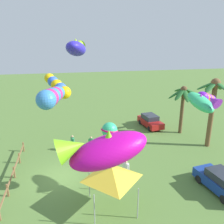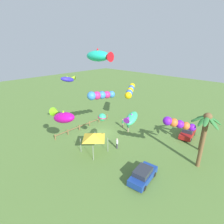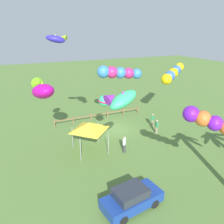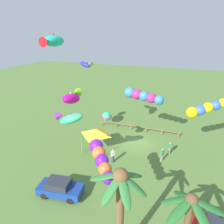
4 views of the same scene
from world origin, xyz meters
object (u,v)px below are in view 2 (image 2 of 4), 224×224
Objects in this scene: spectator_2 at (123,123)px; kite_fish_3 at (68,79)px; palm_tree_0 at (205,123)px; kite_fish_6 at (131,118)px; kite_ball_1 at (102,117)px; kite_tube_2 at (101,95)px; kite_tube_0 at (130,91)px; kite_fish_5 at (63,117)px; spectator_0 at (117,143)px; palm_tree_1 at (205,129)px; kite_fish_7 at (99,56)px; spectator_1 at (128,127)px; parked_car_1 at (188,133)px; kite_tube_4 at (178,124)px; festival_tent at (94,136)px; parked_car_0 at (143,175)px.

spectator_2 is 0.83× the size of kite_fish_3.
kite_fish_6 reaches higher than palm_tree_0.
kite_tube_2 reaches higher than kite_ball_1.
kite_fish_5 reaches higher than kite_tube_0.
spectator_0 is 1.00× the size of spectator_2.
kite_fish_6 is at bearing 59.04° from spectator_0.
palm_tree_1 is 2.34× the size of kite_fish_7.
parked_car_1 is at bearing 123.01° from spectator_1.
palm_tree_0 reaches higher than spectator_0.
kite_tube_2 is (7.05, -0.24, 0.61)m from kite_tube_0.
palm_tree_0 is 1.87× the size of kite_fish_7.
kite_fish_3 is at bearing -37.64° from spectator_0.
kite_fish_6 reaches higher than kite_tube_0.
parked_car_1 is 2.57× the size of spectator_0.
kite_tube_0 is at bearing -119.81° from kite_tube_4.
palm_tree_1 is 11.21m from spectator_0.
kite_fish_3 reaches higher than kite_tube_4.
spectator_1 is 12.53m from kite_fish_5.
festival_tent is (12.93, -7.52, 1.72)m from parked_car_1.
spectator_2 is 12.76m from kite_fish_6.
kite_tube_4 is 11.16m from kite_fish_7.
kite_fish_3 is at bearing 1.09° from spectator_2.
parked_car_1 is at bearing 96.96° from kite_tube_0.
festival_tent is 0.68× the size of kite_tube_0.
festival_tent is 7.13m from kite_fish_6.
kite_tube_2 reaches higher than palm_tree_1.
kite_tube_2 is (5.85, -13.70, 2.24)m from palm_tree_0.
kite_tube_4 is (-6.48, 10.96, -4.38)m from kite_fish_3.
kite_tube_2 is at bearing -163.72° from kite_fish_5.
kite_fish_5 is at bearing -38.95° from palm_tree_0.
kite_tube_0 is 16.91m from kite_fish_7.
palm_tree_0 reaches higher than parked_car_1.
kite_tube_2 is (3.87, -1.36, 5.61)m from spectator_2.
kite_fish_7 is at bearing 45.47° from kite_ball_1.
kite_tube_4 is at bearing -46.91° from palm_tree_1.
kite_tube_2 is at bearing -81.80° from palm_tree_1.
kite_fish_5 is (3.64, -8.98, 5.25)m from parked_car_0.
palm_tree_0 reaches higher than festival_tent.
palm_tree_0 is 6.12m from kite_tube_4.
palm_tree_1 is 3.59× the size of kite_fish_3.
spectator_0 is (3.94, -9.64, -4.15)m from palm_tree_1.
parked_car_1 is 19.86m from kite_fish_3.
spectator_1 is 7.48m from kite_ball_1.
kite_ball_1 is at bearing -70.60° from kite_tube_4.
spectator_2 is 8.84m from festival_tent.
palm_tree_1 is 4.35× the size of spectator_2.
festival_tent is at bearing -5.45° from kite_ball_1.
parked_car_0 is 1.53× the size of kite_fish_6.
kite_ball_1 is (10.17, 3.39, -1.07)m from kite_tube_0.
kite_fish_5 is 1.53× the size of kite_fish_6.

